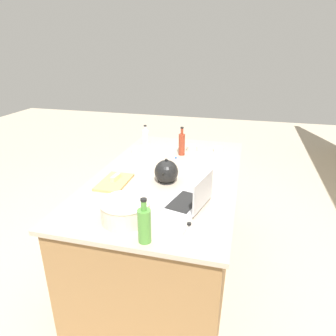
# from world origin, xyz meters

# --- Properties ---
(ground_plane) EXTENTS (12.00, 12.00, 0.00)m
(ground_plane) POSITION_xyz_m (0.00, 0.00, 0.00)
(ground_plane) COLOR #B7A88E
(island_counter) EXTENTS (1.96, 1.11, 0.90)m
(island_counter) POSITION_xyz_m (0.00, 0.00, 0.45)
(island_counter) COLOR olive
(island_counter) RESTS_ON ground
(laptop) EXTENTS (0.35, 0.30, 0.22)m
(laptop) POSITION_xyz_m (0.47, 0.28, 0.95)
(laptop) COLOR #B7B7BC
(laptop) RESTS_ON island_counter
(mixing_bowl_large) EXTENTS (0.30, 0.30, 0.13)m
(mixing_bowl_large) POSITION_xyz_m (0.74, -0.07, 0.97)
(mixing_bowl_large) COLOR beige
(mixing_bowl_large) RESTS_ON island_counter
(bottle_vinegar) EXTENTS (0.06, 0.06, 0.20)m
(bottle_vinegar) POSITION_xyz_m (-0.70, -0.42, 0.98)
(bottle_vinegar) COLOR white
(bottle_vinegar) RESTS_ON island_counter
(bottle_soy) EXTENTS (0.06, 0.06, 0.27)m
(bottle_soy) POSITION_xyz_m (-0.47, 0.01, 1.01)
(bottle_soy) COLOR maroon
(bottle_soy) RESTS_ON island_counter
(bottle_olive) EXTENTS (0.07, 0.07, 0.25)m
(bottle_olive) POSITION_xyz_m (0.91, 0.11, 1.00)
(bottle_olive) COLOR #4C8C38
(bottle_olive) RESTS_ON island_counter
(kettle) EXTENTS (0.21, 0.18, 0.20)m
(kettle) POSITION_xyz_m (0.15, 0.03, 0.98)
(kettle) COLOR black
(kettle) RESTS_ON island_counter
(cutting_board) EXTENTS (0.33, 0.20, 0.02)m
(cutting_board) POSITION_xyz_m (0.27, -0.35, 0.91)
(cutting_board) COLOR tan
(cutting_board) RESTS_ON island_counter
(butter_stick_left) EXTENTS (0.11, 0.05, 0.04)m
(butter_stick_left) POSITION_xyz_m (0.25, -0.35, 0.94)
(butter_stick_left) COLOR #F4E58C
(butter_stick_left) RESTS_ON cutting_board
(ramekin_small) EXTENTS (0.09, 0.09, 0.04)m
(ramekin_small) POSITION_xyz_m (-0.41, -0.42, 0.92)
(ramekin_small) COLOR white
(ramekin_small) RESTS_ON island_counter
(ramekin_medium) EXTENTS (0.10, 0.10, 0.05)m
(ramekin_medium) POSITION_xyz_m (-0.61, 0.08, 0.93)
(ramekin_medium) COLOR beige
(ramekin_medium) RESTS_ON island_counter
(ramekin_wide) EXTENTS (0.09, 0.09, 0.04)m
(ramekin_wide) POSITION_xyz_m (-0.65, 0.34, 0.92)
(ramekin_wide) COLOR white
(ramekin_wide) RESTS_ON island_counter
(kitchen_timer) EXTENTS (0.07, 0.07, 0.08)m
(kitchen_timer) POSITION_xyz_m (0.79, 0.32, 0.94)
(kitchen_timer) COLOR #B2B2B7
(kitchen_timer) RESTS_ON island_counter
(candy_0) EXTENTS (0.02, 0.02, 0.02)m
(candy_0) POSITION_xyz_m (-0.36, -0.02, 0.91)
(candy_0) COLOR blue
(candy_0) RESTS_ON island_counter
(candy_1) EXTENTS (0.02, 0.02, 0.02)m
(candy_1) POSITION_xyz_m (-0.10, -0.10, 0.91)
(candy_1) COLOR green
(candy_1) RESTS_ON island_counter
(candy_2) EXTENTS (0.02, 0.02, 0.02)m
(candy_2) POSITION_xyz_m (0.59, -0.27, 0.91)
(candy_2) COLOR green
(candy_2) RESTS_ON island_counter
(candy_3) EXTENTS (0.02, 0.02, 0.02)m
(candy_3) POSITION_xyz_m (0.57, -0.13, 0.91)
(candy_3) COLOR red
(candy_3) RESTS_ON island_counter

